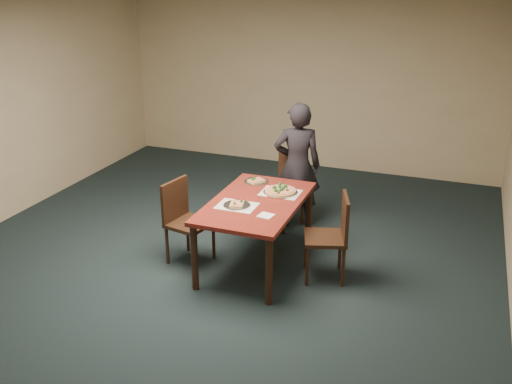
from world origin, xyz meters
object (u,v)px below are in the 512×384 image
(chair_right, at_px, (333,232))
(slice_plate_far, at_px, (256,181))
(chair_left, at_px, (184,217))
(diner, at_px, (297,166))
(pizza_pan, at_px, (280,191))
(slice_plate_near, at_px, (237,205))
(chair_far, at_px, (286,185))
(dining_table, at_px, (256,209))

(chair_right, xyz_separation_m, slice_plate_far, (-1.02, 0.51, 0.25))
(chair_left, xyz_separation_m, chair_right, (1.60, 0.18, 0.00))
(diner, distance_m, pizza_pan, 0.84)
(chair_left, relative_size, slice_plate_near, 3.25)
(slice_plate_near, bearing_deg, pizza_pan, 59.03)
(chair_far, relative_size, diner, 0.58)
(dining_table, height_order, chair_right, chair_right)
(pizza_pan, bearing_deg, dining_table, -117.89)
(chair_right, height_order, diner, diner)
(pizza_pan, xyz_separation_m, slice_plate_far, (-0.36, 0.22, -0.01))
(dining_table, distance_m, diner, 1.16)
(pizza_pan, distance_m, slice_plate_near, 0.58)
(chair_far, relative_size, chair_right, 1.00)
(chair_right, distance_m, pizza_pan, 0.77)
(chair_far, xyz_separation_m, slice_plate_near, (-0.11, -1.33, 0.25))
(dining_table, relative_size, pizza_pan, 4.01)
(diner, bearing_deg, chair_right, 104.93)
(diner, bearing_deg, pizza_pan, 76.25)
(slice_plate_far, bearing_deg, chair_left, -130.10)
(diner, height_order, pizza_pan, diner)
(pizza_pan, xyz_separation_m, slice_plate_near, (-0.30, -0.50, -0.01))
(chair_right, height_order, slice_plate_near, chair_right)
(dining_table, bearing_deg, diner, 84.86)
(diner, xyz_separation_m, pizza_pan, (0.06, -0.84, -0.01))
(dining_table, xyz_separation_m, slice_plate_near, (-0.14, -0.19, 0.11))
(chair_far, bearing_deg, dining_table, -66.81)
(chair_left, distance_m, diner, 1.60)
(dining_table, xyz_separation_m, pizza_pan, (0.16, 0.31, 0.12))
(dining_table, distance_m, chair_far, 1.15)
(pizza_pan, relative_size, slice_plate_far, 1.34)
(dining_table, relative_size, slice_plate_near, 5.36)
(pizza_pan, height_order, slice_plate_far, pizza_pan)
(chair_right, bearing_deg, slice_plate_far, -134.10)
(chair_far, distance_m, chair_right, 1.41)
(dining_table, xyz_separation_m, chair_left, (-0.78, -0.16, -0.14))
(dining_table, bearing_deg, pizza_pan, 62.11)
(dining_table, xyz_separation_m, chair_far, (-0.03, 1.14, -0.14))
(chair_far, xyz_separation_m, diner, (0.13, 0.01, 0.27))
(chair_right, bearing_deg, diner, -164.94)
(chair_far, relative_size, slice_plate_far, 3.25)
(diner, bearing_deg, slice_plate_near, 61.96)
(dining_table, bearing_deg, slice_plate_far, 110.29)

